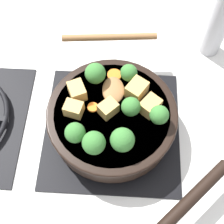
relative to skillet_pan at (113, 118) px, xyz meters
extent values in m
plane|color=silver|center=(0.00, 0.00, -0.06)|extent=(2.40, 2.40, 0.00)
cube|color=black|center=(0.00, 0.00, -0.05)|extent=(0.31, 0.31, 0.01)
torus|color=black|center=(0.00, 0.00, -0.04)|extent=(0.24, 0.24, 0.01)
cube|color=black|center=(0.00, 0.00, -0.04)|extent=(0.01, 0.23, 0.01)
cube|color=black|center=(0.00, 0.00, -0.04)|extent=(0.23, 0.01, 0.01)
cylinder|color=black|center=(0.00, 0.00, 0.00)|extent=(0.27, 0.27, 0.06)
cylinder|color=#5B3316|center=(0.00, 0.00, 0.00)|extent=(0.25, 0.25, 0.05)
torus|color=black|center=(0.00, 0.00, 0.02)|extent=(0.28, 0.28, 0.01)
cylinder|color=black|center=(-0.16, -0.16, 0.01)|extent=(0.15, 0.15, 0.02)
ellipsoid|color=olive|center=(0.05, 0.01, 0.03)|extent=(0.07, 0.05, 0.01)
cylinder|color=olive|center=(0.20, 0.02, 0.03)|extent=(0.04, 0.23, 0.02)
cube|color=tan|center=(0.01, -0.08, 0.04)|extent=(0.05, 0.05, 0.03)
cube|color=tan|center=(0.00, 0.08, 0.04)|extent=(0.04, 0.04, 0.03)
cube|color=tan|center=(0.05, -0.05, 0.04)|extent=(0.06, 0.05, 0.03)
cube|color=tan|center=(0.04, 0.08, 0.04)|extent=(0.05, 0.05, 0.03)
cube|color=tan|center=(0.00, 0.01, 0.04)|extent=(0.05, 0.05, 0.03)
cylinder|color=#709956|center=(-0.01, -0.09, 0.03)|extent=(0.01, 0.01, 0.01)
sphere|color=#387533|center=(-0.01, -0.09, 0.05)|extent=(0.04, 0.04, 0.04)
cylinder|color=#709956|center=(0.08, 0.04, 0.03)|extent=(0.01, 0.01, 0.01)
sphere|color=#387533|center=(0.08, 0.04, 0.05)|extent=(0.05, 0.05, 0.05)
cylinder|color=#709956|center=(-0.06, 0.07, 0.03)|extent=(0.01, 0.01, 0.01)
sphere|color=#387533|center=(-0.06, 0.07, 0.05)|extent=(0.04, 0.04, 0.04)
cylinder|color=#709956|center=(-0.07, -0.02, 0.03)|extent=(0.01, 0.01, 0.01)
sphere|color=#387533|center=(-0.07, -0.02, 0.06)|extent=(0.05, 0.05, 0.05)
cylinder|color=#709956|center=(0.00, -0.04, 0.03)|extent=(0.01, 0.01, 0.01)
sphere|color=#387533|center=(0.00, -0.04, 0.05)|extent=(0.04, 0.04, 0.04)
cylinder|color=#709956|center=(0.09, -0.03, 0.03)|extent=(0.01, 0.01, 0.01)
sphere|color=#387533|center=(0.09, -0.03, 0.05)|extent=(0.04, 0.04, 0.04)
cylinder|color=#709956|center=(-0.08, 0.03, 0.03)|extent=(0.01, 0.01, 0.01)
sphere|color=#387533|center=(-0.08, 0.03, 0.05)|extent=(0.05, 0.05, 0.05)
cylinder|color=orange|center=(0.09, 0.00, 0.03)|extent=(0.03, 0.03, 0.01)
cylinder|color=orange|center=(0.01, 0.04, 0.03)|extent=(0.02, 0.02, 0.01)
cylinder|color=#B2B2B7|center=(0.25, -0.24, 0.04)|extent=(0.05, 0.05, 0.19)
camera|label=1|loc=(-0.30, -0.01, 0.60)|focal=50.00mm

